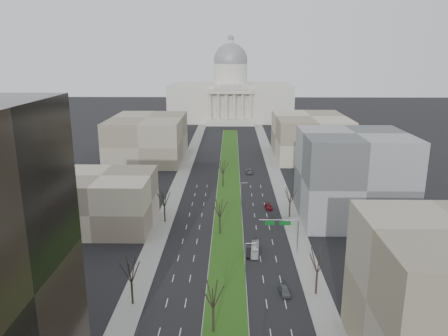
# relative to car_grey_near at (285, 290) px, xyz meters

# --- Properties ---
(ground) EXTENTS (600.00, 600.00, 0.00)m
(ground) POSITION_rel_car_grey_near_xyz_m (-11.19, 68.02, -0.74)
(ground) COLOR black
(ground) RESTS_ON ground
(median) EXTENTS (8.00, 222.03, 0.20)m
(median) POSITION_rel_car_grey_near_xyz_m (-11.19, 67.01, -0.64)
(median) COLOR #999993
(median) RESTS_ON ground
(sidewalk_left) EXTENTS (5.00, 330.00, 0.15)m
(sidewalk_left) POSITION_rel_car_grey_near_xyz_m (-28.69, 43.02, -0.66)
(sidewalk_left) COLOR gray
(sidewalk_left) RESTS_ON ground
(sidewalk_right) EXTENTS (5.00, 330.00, 0.15)m
(sidewalk_right) POSITION_rel_car_grey_near_xyz_m (6.31, 43.02, -0.66)
(sidewalk_right) COLOR gray
(sidewalk_right) RESTS_ON ground
(capitol) EXTENTS (80.00, 46.00, 55.00)m
(capitol) POSITION_rel_car_grey_near_xyz_m (-11.19, 217.61, 15.57)
(capitol) COLOR beige
(capitol) RESTS_ON ground
(building_beige_left) EXTENTS (26.00, 22.00, 14.00)m
(building_beige_left) POSITION_rel_car_grey_near_xyz_m (-44.19, 33.02, 6.26)
(building_beige_left) COLOR gray
(building_beige_left) RESTS_ON ground
(building_grey_right) EXTENTS (28.00, 26.00, 24.00)m
(building_grey_right) POSITION_rel_car_grey_near_xyz_m (22.81, 40.02, 11.26)
(building_grey_right) COLOR #5C5F61
(building_grey_right) RESTS_ON ground
(building_far_left) EXTENTS (30.00, 40.00, 18.00)m
(building_far_left) POSITION_rel_car_grey_near_xyz_m (-46.19, 108.02, 8.26)
(building_far_left) COLOR gray
(building_far_left) RESTS_ON ground
(building_far_right) EXTENTS (30.00, 40.00, 18.00)m
(building_far_right) POSITION_rel_car_grey_near_xyz_m (23.81, 113.02, 8.26)
(building_far_right) COLOR gray
(building_far_right) RESTS_ON ground
(tree_left_mid) EXTENTS (5.40, 5.40, 9.72)m
(tree_left_mid) POSITION_rel_car_grey_near_xyz_m (-28.39, -3.98, 6.26)
(tree_left_mid) COLOR black
(tree_left_mid) RESTS_ON ground
(tree_left_far) EXTENTS (5.28, 5.28, 9.50)m
(tree_left_far) POSITION_rel_car_grey_near_xyz_m (-28.39, 36.02, 6.10)
(tree_left_far) COLOR black
(tree_left_far) RESTS_ON ground
(tree_right_mid) EXTENTS (5.52, 5.52, 9.94)m
(tree_right_mid) POSITION_rel_car_grey_near_xyz_m (6.01, 0.02, 6.42)
(tree_right_mid) COLOR black
(tree_right_mid) RESTS_ON ground
(tree_right_far) EXTENTS (5.04, 5.04, 9.07)m
(tree_right_far) POSITION_rel_car_grey_near_xyz_m (6.01, 40.02, 5.79)
(tree_right_far) COLOR black
(tree_right_far) RESTS_ON ground
(tree_median_a) EXTENTS (5.40, 5.40, 9.72)m
(tree_median_a) POSITION_rel_car_grey_near_xyz_m (-13.19, -11.98, 6.26)
(tree_median_a) COLOR black
(tree_median_a) RESTS_ON ground
(tree_median_b) EXTENTS (5.40, 5.40, 9.72)m
(tree_median_b) POSITION_rel_car_grey_near_xyz_m (-13.19, 28.02, 6.26)
(tree_median_b) COLOR black
(tree_median_b) RESTS_ON ground
(tree_median_c) EXTENTS (5.40, 5.40, 9.72)m
(tree_median_c) POSITION_rel_car_grey_near_xyz_m (-13.19, 68.02, 6.26)
(tree_median_c) COLOR black
(tree_median_c) RESTS_ON ground
(streetlamp_median_b) EXTENTS (1.90, 0.20, 9.16)m
(streetlamp_median_b) POSITION_rel_car_grey_near_xyz_m (-7.43, 3.02, 4.07)
(streetlamp_median_b) COLOR gray
(streetlamp_median_b) RESTS_ON ground
(streetlamp_median_c) EXTENTS (1.90, 0.20, 9.16)m
(streetlamp_median_c) POSITION_rel_car_grey_near_xyz_m (-7.43, 43.02, 4.07)
(streetlamp_median_c) COLOR gray
(streetlamp_median_c) RESTS_ON ground
(mast_arm_signs) EXTENTS (9.12, 0.24, 8.09)m
(mast_arm_signs) POSITION_rel_car_grey_near_xyz_m (2.30, 18.05, 5.37)
(mast_arm_signs) COLOR gray
(mast_arm_signs) RESTS_ON ground
(car_grey_near) EXTENTS (2.26, 4.52, 1.48)m
(car_grey_near) POSITION_rel_car_grey_near_xyz_m (0.00, 0.00, 0.00)
(car_grey_near) COLOR #53575B
(car_grey_near) RESTS_ON ground
(car_black) EXTENTS (2.24, 5.09, 1.62)m
(car_black) POSITION_rel_car_grey_near_xyz_m (-5.99, 16.46, 0.07)
(car_black) COLOR black
(car_black) RESTS_ON ground
(car_red) EXTENTS (2.30, 4.70, 1.31)m
(car_red) POSITION_rel_car_grey_near_xyz_m (0.68, 46.81, -0.08)
(car_red) COLOR maroon
(car_red) RESTS_ON ground
(car_grey_far) EXTENTS (2.52, 5.34, 1.47)m
(car_grey_far) POSITION_rel_car_grey_near_xyz_m (-3.38, 85.43, -0.00)
(car_grey_far) COLOR #54565D
(car_grey_far) RESTS_ON ground
(box_van) EXTENTS (2.25, 7.30, 2.00)m
(box_van) POSITION_rel_car_grey_near_xyz_m (-4.81, 17.20, 0.26)
(box_van) COLOR white
(box_van) RESTS_ON ground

